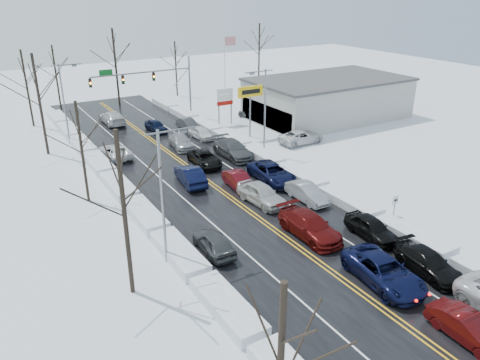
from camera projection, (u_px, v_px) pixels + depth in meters
ground at (245, 208)px, 37.91m from camera, size 160.00×160.00×0.00m
road_surface at (233, 199)px, 39.49m from camera, size 14.00×84.00×0.01m
snow_bank_left at (147, 221)px, 35.89m from camera, size 1.83×72.00×0.74m
snow_bank_right at (304, 181)px, 43.09m from camera, size 1.83×72.00×0.74m
traffic_signal_mast at (153, 80)px, 59.50m from camera, size 13.28×0.39×8.00m
tires_plus_sign at (250, 95)px, 53.56m from camera, size 3.20×0.34×6.00m
used_vehicles_sign at (225, 99)px, 58.96m from camera, size 2.20×0.22×4.65m
speed_limit_sign at (395, 205)px, 34.84m from camera, size 0.55×0.09×2.35m
flagpole at (226, 66)px, 66.47m from camera, size 1.87×1.20×10.00m
dealership_building at (328, 98)px, 62.44m from camera, size 20.40×12.40×5.30m
streetlight_ne at (263, 106)px, 47.66m from camera, size 3.20×0.25×9.00m
streetlight_sw at (165, 187)px, 28.75m from camera, size 3.20×0.25×9.00m
streetlight_nw at (65, 98)px, 50.85m from camera, size 3.20×0.25×9.00m
tree_left_a at (281, 355)px, 14.46m from camera, size 3.60×3.60×9.00m
tree_left_b at (121, 184)px, 25.00m from camera, size 4.00×4.00×10.00m
tree_left_c at (79, 133)px, 36.94m from camera, size 3.40×3.40×8.50m
tree_left_d at (37, 85)px, 47.11m from camera, size 4.20×4.20×10.50m
tree_left_e at (24, 73)px, 57.05m from camera, size 3.80×3.80×9.50m
tree_far_b at (55, 65)px, 64.98m from camera, size 3.60×3.60×9.00m
tree_far_c at (114, 52)px, 66.65m from camera, size 4.40×4.40×11.00m
tree_far_d at (175, 58)px, 73.25m from camera, size 3.40×3.40×8.50m
tree_far_e at (259, 42)px, 80.68m from camera, size 4.20×4.20×10.50m
queued_car_1 at (466, 339)px, 24.01m from camera, size 1.62×4.39×1.43m
queued_car_2 at (382, 282)px, 28.57m from camera, size 3.31×6.06×1.61m
queued_car_3 at (309, 236)px, 33.81m from camera, size 2.37×5.74×1.66m
queued_car_4 at (261, 203)px, 38.82m from camera, size 2.42×5.13×1.70m
queued_car_5 at (239, 188)px, 41.57m from camera, size 1.86×4.46×1.43m
queued_car_6 at (205, 165)px, 46.88m from camera, size 2.81×5.22×1.39m
queued_car_7 at (181, 147)px, 51.92m from camera, size 2.63×5.12×1.42m
queued_car_8 at (156, 131)px, 57.45m from camera, size 1.87×4.16×1.39m
queued_car_11 at (427, 272)px, 29.56m from camera, size 2.54×5.08×1.42m
queued_car_12 at (370, 237)px, 33.63m from camera, size 2.13×4.63×1.54m
queued_car_13 at (306, 200)px, 39.27m from camera, size 1.53×4.39×1.44m
queued_car_14 at (272, 181)px, 43.17m from camera, size 2.99×5.90×1.60m
queued_car_15 at (233, 157)px, 49.11m from camera, size 2.41×5.92×1.72m
queued_car_16 at (201, 138)px, 54.85m from camera, size 1.92×4.10×1.36m
queued_car_17 at (188, 130)px, 58.18m from camera, size 1.66×4.19×1.36m
oncoming_car_0 at (191, 184)px, 42.55m from camera, size 2.36×5.17×1.64m
oncoming_car_1 at (116, 158)px, 48.88m from camera, size 2.68×5.16×1.39m
oncoming_car_2 at (113, 124)px, 60.56m from camera, size 2.34×5.67×1.64m
oncoming_car_3 at (214, 252)px, 31.81m from camera, size 1.97×4.39×1.47m
parked_car_0 at (301, 143)px, 53.24m from camera, size 5.47×2.60×1.51m
parked_car_1 at (294, 128)px, 58.84m from camera, size 2.53×4.94×1.37m
parked_car_2 at (252, 119)px, 62.61m from camera, size 2.33×4.76×1.56m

